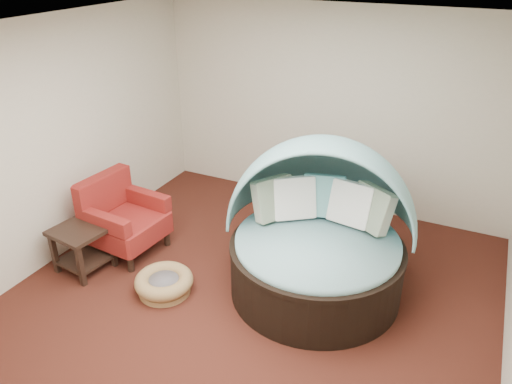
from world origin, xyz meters
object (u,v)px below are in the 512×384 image
at_px(side_table, 82,243).
at_px(red_armchair, 123,218).
at_px(canopy_daybed, 319,224).
at_px(pet_basket, 164,283).

bearing_deg(side_table, red_armchair, 75.00).
relative_size(red_armchair, side_table, 1.49).
bearing_deg(canopy_daybed, side_table, -174.41).
height_order(canopy_daybed, red_armchair, canopy_daybed).
bearing_deg(red_armchair, pet_basket, -23.69).
bearing_deg(canopy_daybed, pet_basket, -163.52).
xyz_separation_m(red_armchair, side_table, (-0.15, -0.55, -0.09)).
relative_size(pet_basket, red_armchair, 0.70).
distance_m(pet_basket, red_armchair, 1.12).
distance_m(red_armchair, side_table, 0.58).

